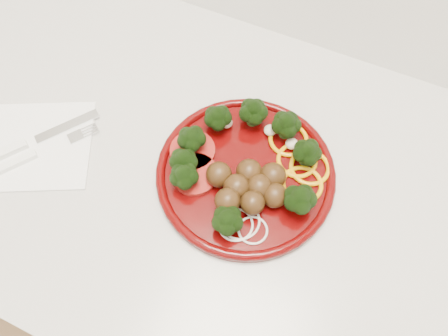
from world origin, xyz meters
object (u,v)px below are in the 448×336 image
at_px(plate, 245,170).
at_px(napkin, 40,145).
at_px(knife, 23,145).
at_px(fork, 27,158).

distance_m(plate, napkin, 0.32).
bearing_deg(plate, knife, -163.70).
relative_size(knife, fork, 1.12).
xyz_separation_m(plate, napkin, (-0.30, -0.08, -0.02)).
bearing_deg(knife, plate, -38.57).
bearing_deg(fork, knife, 83.00).
height_order(plate, napkin, plate).
bearing_deg(fork, napkin, 33.31).
xyz_separation_m(plate, knife, (-0.32, -0.09, -0.01)).
distance_m(napkin, fork, 0.03).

